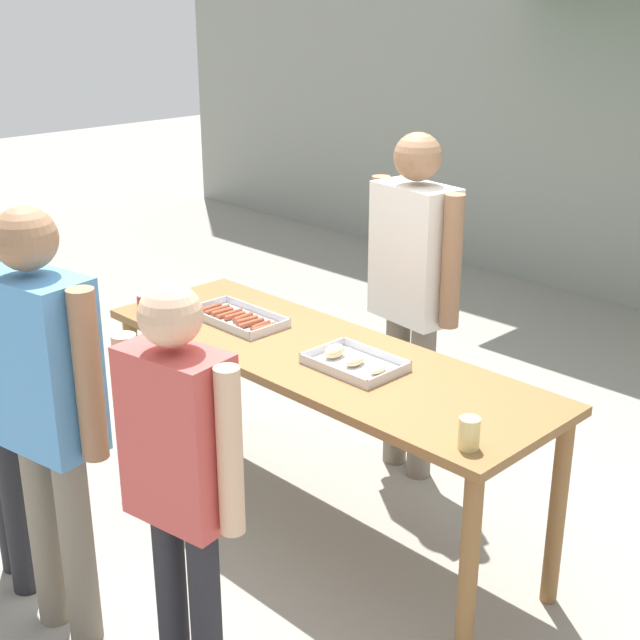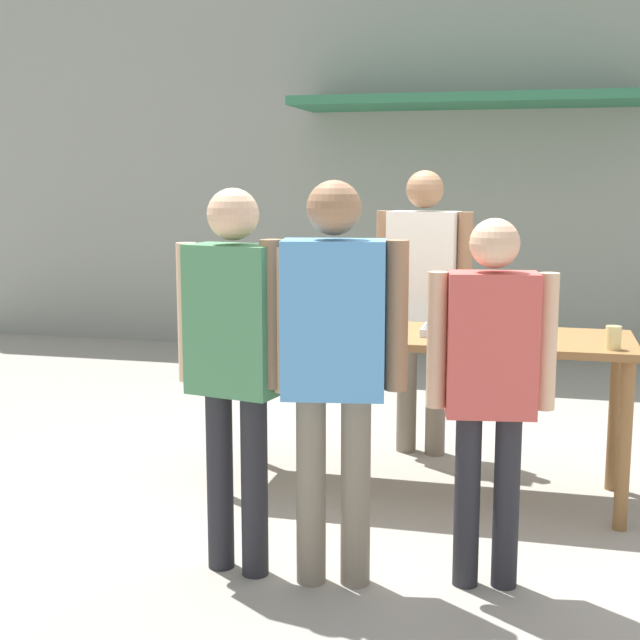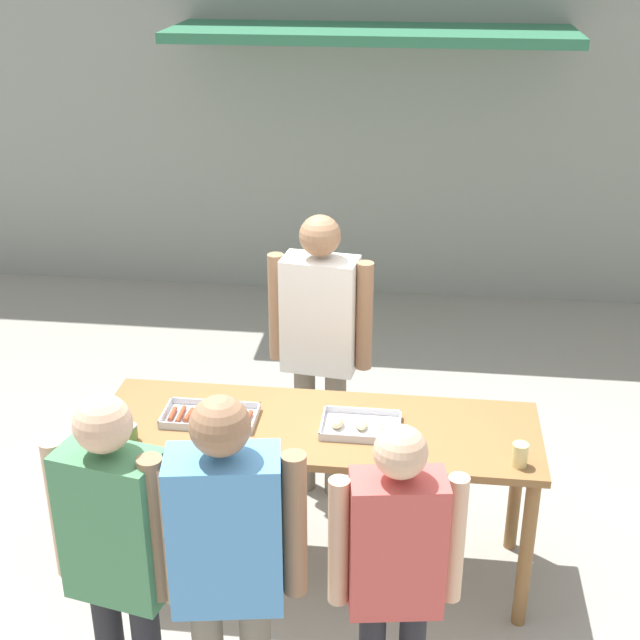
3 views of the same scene
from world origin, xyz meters
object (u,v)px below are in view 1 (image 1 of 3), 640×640
at_px(food_tray_buns, 353,362).
at_px(person_server_behind_table, 413,278).
at_px(beer_cup, 469,433).
at_px(person_customer_with_cup, 180,466).
at_px(condiment_jar_ketchup, 155,308).
at_px(food_tray_sausages, 238,319).
at_px(condiment_jar_mustard, 144,303).
at_px(person_customer_waiting_in_line, 44,395).

height_order(food_tray_buns, person_server_behind_table, person_server_behind_table).
relative_size(beer_cup, person_server_behind_table, 0.07).
bearing_deg(person_customer_with_cup, condiment_jar_ketchup, -40.91).
bearing_deg(person_server_behind_table, food_tray_sausages, -115.39).
relative_size(food_tray_buns, beer_cup, 3.43).
bearing_deg(food_tray_buns, person_customer_with_cup, -77.67).
height_order(person_server_behind_table, person_customer_with_cup, person_server_behind_table).
relative_size(food_tray_buns, condiment_jar_mustard, 4.62).
bearing_deg(person_customer_with_cup, beer_cup, -132.09).
relative_size(beer_cup, person_customer_waiting_in_line, 0.07).
xyz_separation_m(person_server_behind_table, person_customer_with_cup, (0.52, -1.80, -0.12)).
distance_m(food_tray_sausages, person_customer_waiting_in_line, 1.25).
height_order(food_tray_buns, condiment_jar_ketchup, condiment_jar_ketchup).
bearing_deg(person_customer_waiting_in_line, condiment_jar_mustard, -60.05).
distance_m(condiment_jar_mustard, person_customer_with_cup, 1.66).
bearing_deg(food_tray_sausages, beer_cup, -8.61).
xyz_separation_m(food_tray_sausages, person_server_behind_table, (0.47, 0.73, 0.15)).
bearing_deg(condiment_jar_ketchup, food_tray_sausages, 34.96).
xyz_separation_m(condiment_jar_mustard, person_server_behind_table, (0.91, 0.97, 0.12)).
xyz_separation_m(condiment_jar_ketchup, person_server_behind_table, (0.82, 0.97, 0.12)).
bearing_deg(food_tray_sausages, condiment_jar_mustard, -151.83).
xyz_separation_m(condiment_jar_mustard, person_customer_with_cup, (1.43, -0.83, 0.00)).
height_order(condiment_jar_mustard, person_customer_waiting_in_line, person_customer_waiting_in_line).
height_order(food_tray_sausages, beer_cup, beer_cup).
bearing_deg(food_tray_buns, condiment_jar_ketchup, -167.61).
bearing_deg(food_tray_sausages, food_tray_buns, 0.14).
relative_size(condiment_jar_mustard, person_server_behind_table, 0.05).
bearing_deg(food_tray_buns, food_tray_sausages, -179.86).
distance_m(beer_cup, person_customer_with_cup, 1.00).
distance_m(food_tray_sausages, person_server_behind_table, 0.89).
bearing_deg(beer_cup, person_server_behind_table, 137.68).
relative_size(food_tray_sausages, condiment_jar_ketchup, 5.58).
xyz_separation_m(person_customer_with_cup, person_customer_waiting_in_line, (-0.64, -0.13, 0.08)).
bearing_deg(condiment_jar_ketchup, food_tray_buns, 12.39).
bearing_deg(food_tray_buns, condiment_jar_mustard, -168.78).
bearing_deg(beer_cup, person_customer_waiting_in_line, -140.74).
bearing_deg(person_customer_waiting_in_line, person_customer_with_cup, -178.13).
distance_m(food_tray_sausages, beer_cup, 1.55).
bearing_deg(person_customer_with_cup, food_tray_buns, -86.75).
height_order(food_tray_sausages, condiment_jar_ketchup, condiment_jar_ketchup).
height_order(food_tray_buns, person_customer_waiting_in_line, person_customer_waiting_in_line).
distance_m(person_server_behind_table, person_customer_waiting_in_line, 1.93).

